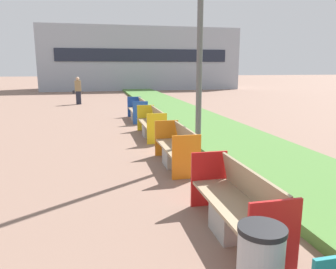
% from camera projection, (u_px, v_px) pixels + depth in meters
% --- Properties ---
extents(planter_grass_strip, '(2.80, 120.00, 0.18)m').
position_uv_depth(planter_grass_strip, '(230.00, 139.00, 10.29)').
color(planter_grass_strip, '#4C7A38').
rests_on(planter_grass_strip, ground).
extents(building_backdrop, '(19.92, 6.39, 6.21)m').
position_uv_depth(building_backdrop, '(140.00, 59.00, 34.90)').
color(building_backdrop, '#939EAD').
rests_on(building_backdrop, ground).
extents(bench_red_frame, '(0.65, 2.10, 0.94)m').
position_uv_depth(bench_red_frame, '(236.00, 210.00, 4.55)').
color(bench_red_frame, '#9E9B96').
rests_on(bench_red_frame, ground).
extents(bench_orange_frame, '(0.65, 1.98, 0.94)m').
position_uv_depth(bench_orange_frame, '(177.00, 151.00, 7.77)').
color(bench_orange_frame, '#9E9B96').
rests_on(bench_orange_frame, ground).
extents(bench_yellow_frame, '(0.65, 2.29, 0.94)m').
position_uv_depth(bench_yellow_frame, '(152.00, 125.00, 11.07)').
color(bench_yellow_frame, '#9E9B96').
rests_on(bench_yellow_frame, ground).
extents(bench_blue_frame, '(0.65, 2.21, 0.94)m').
position_uv_depth(bench_blue_frame, '(138.00, 112.00, 14.49)').
color(bench_blue_frame, '#9E9B96').
rests_on(bench_blue_frame, ground).
extents(pedestrian_walking, '(0.53, 0.24, 1.71)m').
position_uv_depth(pedestrian_walking, '(78.00, 90.00, 20.51)').
color(pedestrian_walking, '#232633').
rests_on(pedestrian_walking, ground).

